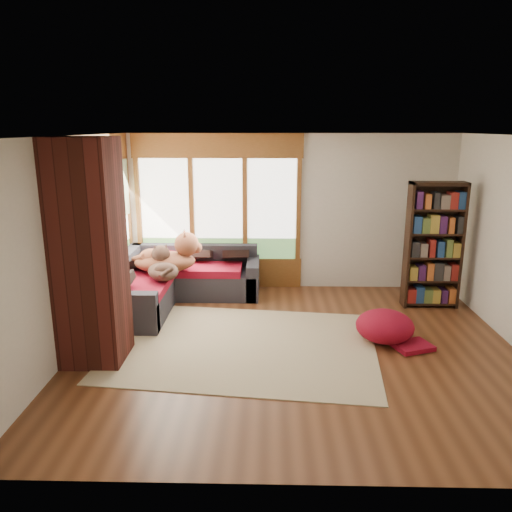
% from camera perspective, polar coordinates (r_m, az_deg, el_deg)
% --- Properties ---
extents(floor, '(5.50, 5.50, 0.00)m').
position_cam_1_polar(floor, '(6.42, 4.57, -10.37)').
color(floor, '#502B16').
rests_on(floor, ground).
extents(ceiling, '(5.50, 5.50, 0.00)m').
position_cam_1_polar(ceiling, '(5.82, 5.10, 13.52)').
color(ceiling, white).
extents(wall_back, '(5.50, 0.04, 2.60)m').
position_cam_1_polar(wall_back, '(8.44, 3.85, 4.98)').
color(wall_back, silver).
rests_on(wall_back, ground).
extents(wall_front, '(5.50, 0.04, 2.60)m').
position_cam_1_polar(wall_front, '(3.61, 7.10, -8.37)').
color(wall_front, silver).
rests_on(wall_front, ground).
extents(wall_left, '(0.04, 5.00, 2.60)m').
position_cam_1_polar(wall_left, '(6.44, -20.42, 1.07)').
color(wall_left, silver).
rests_on(wall_left, ground).
extents(windows_back, '(2.82, 0.10, 1.90)m').
position_cam_1_polar(windows_back, '(8.43, -4.34, 5.31)').
color(windows_back, brown).
rests_on(windows_back, wall_back).
extents(windows_left, '(0.10, 2.62, 1.90)m').
position_cam_1_polar(windows_left, '(7.52, -16.93, 3.59)').
color(windows_left, brown).
rests_on(windows_left, wall_left).
extents(roller_blind, '(0.03, 0.72, 0.90)m').
position_cam_1_polar(roller_blind, '(8.24, -15.16, 7.44)').
color(roller_blind, gray).
rests_on(roller_blind, wall_left).
extents(brick_chimney, '(0.70, 0.70, 2.60)m').
position_cam_1_polar(brick_chimney, '(6.00, -18.52, 0.28)').
color(brick_chimney, '#471914').
rests_on(brick_chimney, ground).
extents(sectional_sofa, '(2.20, 2.20, 0.80)m').
position_cam_1_polar(sectional_sofa, '(8.04, -10.10, -3.01)').
color(sectional_sofa, '#242229').
rests_on(sectional_sofa, ground).
extents(area_rug, '(3.53, 2.85, 0.01)m').
position_cam_1_polar(area_rug, '(6.45, -1.27, -10.14)').
color(area_rug, beige).
rests_on(area_rug, ground).
extents(bookshelf, '(0.82, 0.27, 1.92)m').
position_cam_1_polar(bookshelf, '(7.98, 19.64, 1.12)').
color(bookshelf, black).
rests_on(bookshelf, ground).
extents(pouf, '(0.88, 0.88, 0.40)m').
position_cam_1_polar(pouf, '(6.71, 14.51, -7.68)').
color(pouf, maroon).
rests_on(pouf, area_rug).
extents(dog_tan, '(1.06, 0.77, 0.54)m').
position_cam_1_polar(dog_tan, '(7.79, -9.79, 0.29)').
color(dog_tan, brown).
rests_on(dog_tan, sectional_sofa).
extents(dog_brindle, '(0.64, 0.81, 0.40)m').
position_cam_1_polar(dog_brindle, '(7.51, -10.64, -0.87)').
color(dog_brindle, '#311F18').
rests_on(dog_brindle, sectional_sofa).
extents(throw_pillows, '(1.98, 1.68, 0.45)m').
position_cam_1_polar(throw_pillows, '(8.05, -9.77, 0.41)').
color(throw_pillows, black).
rests_on(throw_pillows, sectional_sofa).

